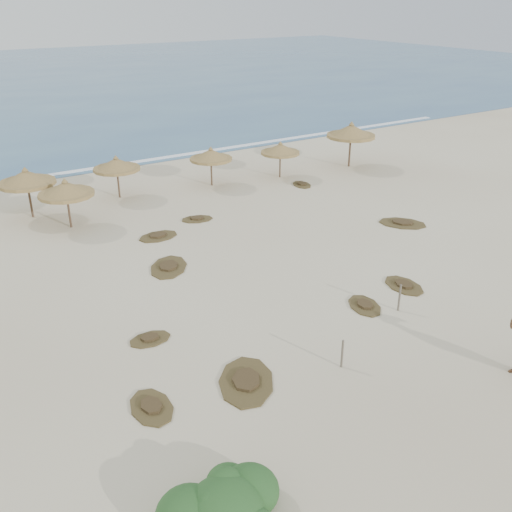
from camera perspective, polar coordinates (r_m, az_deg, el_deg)
name	(u,v)px	position (r m, az deg, el deg)	size (l,w,h in m)	color
ground	(294,358)	(19.59, 3.82, -10.13)	(160.00, 160.00, 0.00)	beige
foam_line	(73,172)	(41.56, -17.85, 8.02)	(70.00, 0.60, 0.01)	white
palapa_2	(66,189)	(30.87, -18.49, 6.33)	(3.68, 3.68, 2.67)	brown
palapa_3	(26,178)	(33.05, -21.99, 7.22)	(3.84, 3.84, 2.83)	brown
palapa_4	(116,165)	(34.88, -13.79, 8.84)	(2.77, 2.77, 2.59)	brown
palapa_5	(211,155)	(36.31, -4.54, 10.00)	(3.16, 3.16, 2.51)	brown
palapa_6	(280,149)	(37.96, 2.45, 10.61)	(3.15, 3.15, 2.42)	brown
palapa_7	(351,132)	(40.85, 9.49, 12.16)	(4.22, 4.22, 3.17)	brown
fence_post_near	(342,354)	(19.05, 8.62, -9.64)	(0.08, 0.08, 1.03)	brown
fence_post_far	(399,298)	(22.62, 14.16, -4.07)	(0.08, 0.08, 1.13)	brown
bush	(224,511)	(14.29, -3.18, -24.07)	(3.06, 2.69, 1.37)	#2E5625
scrub_2	(150,339)	(20.77, -10.56, -8.14)	(1.54, 1.02, 0.16)	brown
scrub_3	(169,267)	(25.81, -8.74, -1.08)	(2.73, 2.93, 0.16)	brown
scrub_4	(404,285)	(24.73, 14.57, -2.85)	(1.44, 2.06, 0.16)	brown
scrub_5	(402,223)	(31.38, 14.44, 3.21)	(2.85, 2.95, 0.16)	brown
scrub_7	(197,219)	(31.15, -5.92, 3.72)	(1.94, 1.52, 0.16)	brown
scrub_9	(246,381)	(18.44, -0.98, -12.40)	(2.92, 3.23, 0.16)	brown
scrub_10	(302,184)	(36.85, 4.61, 7.15)	(1.42, 1.84, 0.16)	brown
scrub_11	(151,407)	(17.75, -10.42, -14.62)	(1.33, 1.95, 0.16)	brown
scrub_12	(365,305)	(22.85, 10.81, -4.87)	(1.64, 2.05, 0.16)	brown
scrub_13	(158,236)	(29.16, -9.76, 1.98)	(2.14, 1.48, 0.16)	brown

